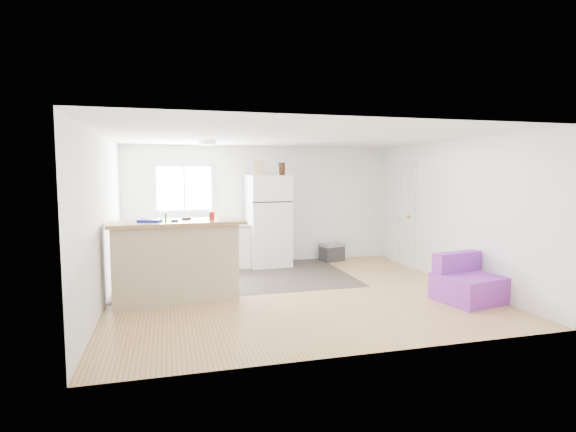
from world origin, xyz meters
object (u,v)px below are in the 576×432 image
at_px(kitchen_cabinets, 202,246).
at_px(bottle_left, 280,169).
at_px(bottle_right, 283,169).
at_px(mop, 159,288).
at_px(peninsula, 176,261).
at_px(cooler, 332,252).
at_px(cardboard_box, 259,168).
at_px(cleaner_jug, 225,289).
at_px(red_cup, 212,216).
at_px(refrigerator, 268,221).
at_px(blue_tray, 150,221).
at_px(purple_seat, 467,284).

bearing_deg(kitchen_cabinets, bottle_left, -1.65).
bearing_deg(bottle_right, mop, -136.96).
height_order(kitchen_cabinets, peninsula, peninsula).
height_order(kitchen_cabinets, bottle_left, bottle_left).
bearing_deg(kitchen_cabinets, cooler, 4.57).
bearing_deg(cardboard_box, cleaner_jug, -114.08).
relative_size(cleaner_jug, mop, 0.25).
relative_size(bottle_left, bottle_right, 1.00).
bearing_deg(cardboard_box, peninsula, -128.99).
xyz_separation_m(cleaner_jug, red_cup, (-0.17, 0.10, 1.08)).
xyz_separation_m(mop, red_cup, (0.76, 0.16, 1.00)).
bearing_deg(refrigerator, red_cup, -125.67).
xyz_separation_m(peninsula, cardboard_box, (1.64, 2.03, 1.37)).
height_order(refrigerator, bottle_right, bottle_right).
height_order(red_cup, cardboard_box, cardboard_box).
height_order(kitchen_cabinets, bottle_right, bottle_right).
bearing_deg(blue_tray, bottle_left, 41.04).
xyz_separation_m(cleaner_jug, bottle_left, (1.36, 2.12, 1.79)).
height_order(cooler, bottle_left, bottle_left).
height_order(kitchen_cabinets, mop, mop).
height_order(purple_seat, cardboard_box, cardboard_box).
height_order(purple_seat, cleaner_jug, purple_seat).
distance_m(mop, blue_tray, 0.96).
bearing_deg(blue_tray, cleaner_jug, -1.46).
xyz_separation_m(kitchen_cabinets, bottle_left, (1.52, -0.16, 1.50)).
relative_size(cleaner_jug, cardboard_box, 1.09).
bearing_deg(blue_tray, refrigerator, 44.70).
bearing_deg(cooler, red_cup, -157.11).
xyz_separation_m(purple_seat, red_cup, (-3.54, 1.13, 0.98)).
height_order(refrigerator, red_cup, refrigerator).
relative_size(cooler, mop, 0.43).
height_order(kitchen_cabinets, refrigerator, refrigerator).
height_order(cleaner_jug, cardboard_box, cardboard_box).
xyz_separation_m(cooler, red_cup, (-2.71, -2.19, 1.04)).
relative_size(peninsula, cardboard_box, 6.50).
bearing_deg(kitchen_cabinets, cardboard_box, -4.21).
distance_m(kitchen_cabinets, cooler, 2.71).
relative_size(kitchen_cabinets, bottle_left, 7.80).
bearing_deg(red_cup, refrigerator, 57.86).
bearing_deg(red_cup, cleaner_jug, -29.30).
xyz_separation_m(refrigerator, bottle_left, (0.23, -0.06, 1.03)).
distance_m(peninsula, cleaner_jug, 0.84).
xyz_separation_m(peninsula, mop, (-0.24, -0.14, -0.36)).
bearing_deg(bottle_right, blue_tray, -139.31).
height_order(peninsula, cleaner_jug, peninsula).
bearing_deg(bottle_left, mop, -136.54).
bearing_deg(mop, peninsula, 20.99).
relative_size(purple_seat, bottle_left, 3.82).
distance_m(purple_seat, bottle_right, 4.09).
bearing_deg(bottle_left, blue_tray, -138.96).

